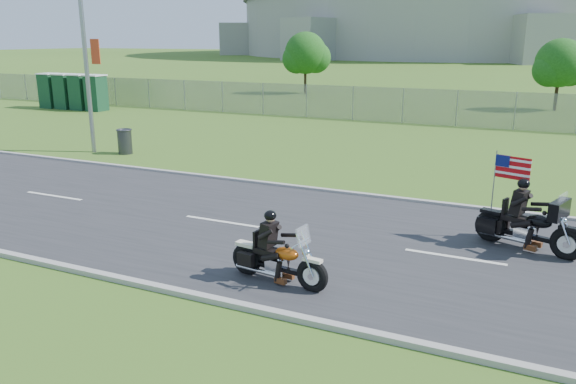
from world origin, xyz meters
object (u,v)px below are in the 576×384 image
at_px(porta_toilet_a, 96,94).
at_px(porta_toilet_b, 80,93).
at_px(porta_toilet_d, 50,91).
at_px(streetlight, 86,15).
at_px(motorcycle_lead, 277,261).
at_px(motorcycle_follow, 528,227).
at_px(trash_can, 125,142).
at_px(porta_toilet_c, 65,92).

relative_size(porta_toilet_a, porta_toilet_b, 1.00).
xyz_separation_m(porta_toilet_a, porta_toilet_d, (-4.20, 0.00, 0.00)).
distance_m(streetlight, porta_toilet_b, 16.33).
relative_size(streetlight, porta_toilet_b, 4.35).
xyz_separation_m(motorcycle_lead, motorcycle_follow, (4.43, 3.99, 0.10)).
height_order(porta_toilet_a, trash_can, porta_toilet_a).
xyz_separation_m(porta_toilet_d, trash_can, (15.68, -10.74, -0.64)).
height_order(porta_toilet_c, porta_toilet_d, same).
bearing_deg(trash_can, porta_toilet_c, 143.07).
xyz_separation_m(porta_toilet_c, motorcycle_follow, (30.19, -15.80, -0.58)).
bearing_deg(streetlight, motorcycle_lead, -34.84).
relative_size(porta_toilet_a, trash_can, 2.27).
bearing_deg(porta_toilet_a, motorcycle_follow, -29.98).
xyz_separation_m(porta_toilet_a, trash_can, (11.48, -10.74, -0.64)).
xyz_separation_m(motorcycle_lead, trash_can, (-11.48, 9.05, 0.03)).
distance_m(streetlight, trash_can, 5.34).
height_order(streetlight, porta_toilet_c, streetlight).
xyz_separation_m(porta_toilet_a, porta_toilet_c, (-2.80, 0.00, 0.00)).
bearing_deg(motorcycle_follow, motorcycle_lead, -119.57).
height_order(porta_toilet_a, motorcycle_follow, porta_toilet_a).
xyz_separation_m(porta_toilet_c, trash_can, (14.28, -10.74, -0.64)).
distance_m(porta_toilet_a, motorcycle_follow, 31.63).
bearing_deg(motorcycle_lead, motorcycle_follow, 49.48).
relative_size(motorcycle_lead, motorcycle_follow, 0.92).
bearing_deg(motorcycle_follow, porta_toilet_c, 170.80).
height_order(streetlight, motorcycle_lead, streetlight).
bearing_deg(motorcycle_lead, streetlight, 152.64).
relative_size(streetlight, porta_toilet_a, 4.35).
bearing_deg(porta_toilet_d, motorcycle_lead, -36.07).
bearing_deg(porta_toilet_b, trash_can, -39.80).
xyz_separation_m(porta_toilet_b, motorcycle_lead, (24.36, -19.79, -0.67)).
bearing_deg(streetlight, motorcycle_follow, -16.12).
distance_m(motorcycle_follow, trash_can, 16.70).
bearing_deg(porta_toilet_d, trash_can, -34.39).
bearing_deg(motorcycle_follow, porta_toilet_b, 169.67).
bearing_deg(trash_can, motorcycle_follow, -17.67).
bearing_deg(porta_toilet_a, streetlight, -47.09).
bearing_deg(motorcycle_lead, porta_toilet_c, 149.95).
xyz_separation_m(porta_toilet_b, trash_can, (12.88, -10.74, -0.64)).
xyz_separation_m(motorcycle_follow, trash_can, (-15.91, 5.07, -0.07)).
bearing_deg(motorcycle_lead, trash_can, 149.22).
distance_m(streetlight, motorcycle_follow, 18.78).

